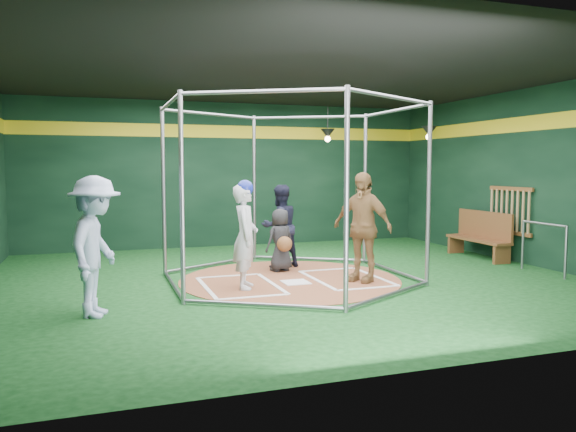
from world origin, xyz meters
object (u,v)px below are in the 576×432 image
object	(u,v)px
batter_figure	(245,234)
visitor_leopard	(362,227)
dugout_bench	(481,234)
umpire	(280,226)

from	to	relation	value
batter_figure	visitor_leopard	bearing A→B (deg)	-2.69
dugout_bench	batter_figure	bearing A→B (deg)	-166.38
visitor_leopard	batter_figure	bearing A→B (deg)	-126.91
visitor_leopard	dugout_bench	world-z (taller)	visitor_leopard
batter_figure	visitor_leopard	xyz separation A→B (m)	(2.01, -0.09, 0.06)
umpire	dugout_bench	size ratio (longest dim) A/B	0.93
umpire	batter_figure	bearing A→B (deg)	39.82
visitor_leopard	umpire	size ratio (longest dim) A/B	1.16
umpire	dugout_bench	world-z (taller)	umpire
batter_figure	visitor_leopard	size ratio (longest dim) A/B	0.94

